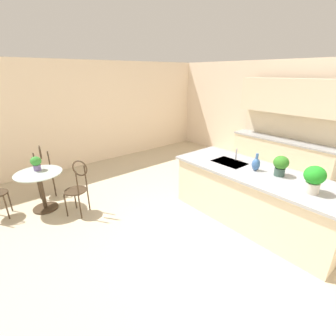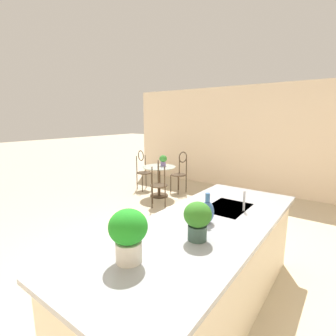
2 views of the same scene
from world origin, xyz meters
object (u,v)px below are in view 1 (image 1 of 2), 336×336
at_px(chair_toward_desk, 43,169).
at_px(potted_plant_on_table, 36,163).
at_px(bistro_table, 41,187).
at_px(potted_plant_counter_near, 281,165).
at_px(chair_by_island, 78,185).
at_px(vase_on_counter, 256,164).
at_px(potted_plant_counter_far, 314,178).

xyz_separation_m(chair_toward_desk, potted_plant_on_table, (0.48, -0.18, 0.32)).
relative_size(bistro_table, potted_plant_counter_near, 2.52).
height_order(bistro_table, chair_toward_desk, chair_toward_desk).
bearing_deg(bistro_table, chair_by_island, 37.76).
xyz_separation_m(bistro_table, vase_on_counter, (2.63, 2.67, 0.58)).
height_order(potted_plant_on_table, vase_on_counter, vase_on_counter).
distance_m(bistro_table, potted_plant_counter_far, 4.41).
bearing_deg(bistro_table, potted_plant_counter_far, 35.79).
xyz_separation_m(chair_toward_desk, potted_plant_counter_near, (3.60, 2.56, 0.53)).
distance_m(bistro_table, vase_on_counter, 3.79).
height_order(potted_plant_on_table, potted_plant_counter_near, potted_plant_counter_near).
bearing_deg(chair_by_island, potted_plant_counter_far, 35.38).
bearing_deg(vase_on_counter, chair_toward_desk, -142.81).
bearing_deg(potted_plant_on_table, potted_plant_counter_far, 34.50).
xyz_separation_m(chair_by_island, vase_on_counter, (2.03, 2.21, 0.46)).
relative_size(potted_plant_counter_far, vase_on_counter, 1.30).
height_order(chair_toward_desk, potted_plant_counter_far, potted_plant_counter_far).
bearing_deg(vase_on_counter, bistro_table, -134.59).
distance_m(chair_toward_desk, potted_plant_on_table, 0.60).
distance_m(potted_plant_on_table, vase_on_counter, 3.83).
height_order(potted_plant_counter_far, potted_plant_counter_near, potted_plant_counter_far).
bearing_deg(chair_toward_desk, potted_plant_counter_near, 35.44).
bearing_deg(potted_plant_counter_far, chair_by_island, -144.62).
height_order(chair_by_island, potted_plant_counter_near, potted_plant_counter_near).
relative_size(chair_by_island, vase_on_counter, 3.62).
bearing_deg(potted_plant_counter_far, bistro_table, -144.21).
height_order(bistro_table, vase_on_counter, vase_on_counter).
height_order(bistro_table, potted_plant_counter_near, potted_plant_counter_near).
relative_size(chair_toward_desk, potted_plant_counter_near, 3.28).
relative_size(potted_plant_counter_near, vase_on_counter, 1.10).
height_order(potted_plant_on_table, potted_plant_counter_far, potted_plant_counter_far).
bearing_deg(potted_plant_counter_far, potted_plant_counter_near, 158.27).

